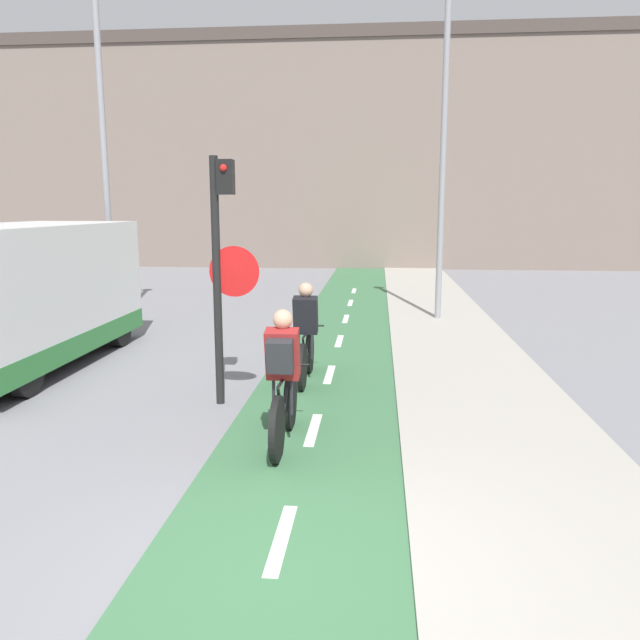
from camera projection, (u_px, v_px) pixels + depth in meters
name	position (u px, v px, depth m)	size (l,w,h in m)	color
ground_plane	(271.00, 577.00, 4.53)	(120.00, 120.00, 0.00)	gray
bike_lane	(271.00, 575.00, 4.54)	(2.05, 60.00, 0.02)	#3D7047
sidewalk_strip	(587.00, 591.00, 4.33)	(2.40, 60.00, 0.05)	#A8A399
building_row_background	(363.00, 155.00, 28.45)	(60.00, 5.20, 9.90)	slate
traffic_light_pole	(222.00, 254.00, 8.17)	(0.67, 0.25, 3.29)	black
street_lamp_far	(102.00, 115.00, 13.46)	(0.36, 0.36, 7.62)	gray
street_lamp_sidewalk	(444.00, 120.00, 13.97)	(0.36, 0.36, 7.55)	gray
cyclist_near	(283.00, 383.00, 6.90)	(0.46, 1.72, 1.56)	black
cyclist_far	(306.00, 338.00, 9.47)	(0.46, 1.68, 1.53)	black
van	(22.00, 298.00, 10.30)	(2.10, 5.02, 2.36)	white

